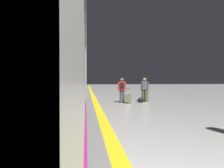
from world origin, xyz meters
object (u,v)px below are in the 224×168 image
Objects in this scene: high_speed_train at (49,54)px; waste_bin at (145,95)px; suitcase_near at (128,98)px; duffel_bag_mid at (141,100)px; passenger_mid at (145,88)px; passenger_near at (122,88)px.

high_speed_train is 34.48× the size of waste_bin.
suitcase_near is 0.98m from duffel_bag_mid.
waste_bin is at bearing 71.79° from passenger_mid.
passenger_near reaches higher than waste_bin.
passenger_near is at bearing 52.22° from high_speed_train.
passenger_near is 1.46m from duffel_bag_mid.
passenger_near is 1.56m from passenger_mid.
passenger_mid is at bearing 43.93° from high_speed_train.
high_speed_train is 6.28m from passenger_near.
waste_bin is (1.64, 0.56, -0.50)m from passenger_near.
suitcase_near is at bearing -154.04° from passenger_mid.
high_speed_train is 7.86m from waste_bin.
high_speed_train reaches higher than duffel_bag_mid.
passenger_mid reaches higher than duffel_bag_mid.
passenger_mid is 1.79× the size of waste_bin.
passenger_mid is 3.71× the size of duffel_bag_mid.
suitcase_near is 1.50m from passenger_mid.
duffel_bag_mid is at bearing 1.80° from passenger_near.
high_speed_train is 6.43m from suitcase_near.
suitcase_near is at bearing -157.86° from duffel_bag_mid.
passenger_near is at bearing 134.35° from suitcase_near.
passenger_mid is at bearing -108.21° from waste_bin.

